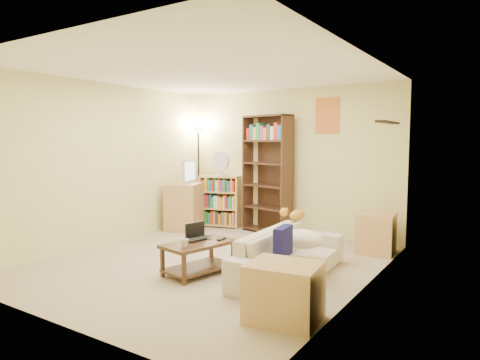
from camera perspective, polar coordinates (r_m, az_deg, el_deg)
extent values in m
plane|color=tan|center=(5.78, -4.02, -10.96)|extent=(4.50, 4.50, 0.00)
cube|color=#EFEEA1|center=(7.48, 6.32, 2.45)|extent=(4.00, 0.04, 2.50)
cube|color=#EFEEA1|center=(4.00, -23.85, -0.38)|extent=(4.00, 0.04, 2.50)
cube|color=#EFEEA1|center=(6.94, -17.43, 2.02)|extent=(0.04, 4.50, 2.50)
cube|color=#EFEEA1|center=(4.64, 16.04, 0.58)|extent=(0.04, 4.50, 2.50)
cube|color=white|center=(5.62, -4.19, 14.34)|extent=(4.00, 4.50, 0.04)
cube|color=red|center=(7.18, 11.55, 8.41)|extent=(0.40, 0.02, 0.58)
cube|color=black|center=(5.91, 19.13, 7.28)|extent=(0.12, 0.80, 0.03)
imported|color=beige|center=(5.15, 6.69, -9.83)|extent=(1.95, 0.92, 0.55)
cube|color=#141353|center=(4.70, 5.77, -8.16)|extent=(0.16, 0.37, 0.32)
ellipsoid|color=white|center=(5.10, 8.33, -7.75)|extent=(0.50, 0.36, 0.22)
ellipsoid|color=gold|center=(5.81, 7.66, -4.64)|extent=(0.35, 0.17, 0.14)
sphere|color=gold|center=(5.88, 5.87, -4.30)|extent=(0.12, 0.12, 0.12)
cube|color=#412A19|center=(5.25, -5.54, -8.48)|extent=(0.66, 0.96, 0.04)
cube|color=#412A19|center=(5.32, -5.51, -11.52)|extent=(0.62, 0.91, 0.03)
cube|color=#412A19|center=(5.22, -10.30, -10.58)|extent=(0.04, 0.04, 0.39)
cube|color=#412A19|center=(4.90, -7.48, -11.59)|extent=(0.04, 0.04, 0.39)
cube|color=#412A19|center=(5.68, -3.85, -9.20)|extent=(0.04, 0.04, 0.39)
cube|color=#412A19|center=(5.39, -0.90, -10.00)|extent=(0.04, 0.04, 0.39)
imported|color=black|center=(5.32, -5.14, -7.90)|extent=(0.42, 0.32, 0.03)
cube|color=white|center=(5.39, -6.02, -6.62)|extent=(0.07, 0.29, 0.19)
imported|color=silver|center=(5.01, -7.42, -8.36)|extent=(0.20, 0.20, 0.10)
cube|color=black|center=(5.35, -2.45, -7.85)|extent=(0.06, 0.16, 0.02)
cube|color=tan|center=(7.90, -7.23, -3.46)|extent=(0.79, 0.93, 0.84)
imported|color=black|center=(7.83, -7.29, 1.08)|extent=(0.77, 0.54, 0.41)
cube|color=#402618|center=(7.45, 3.62, 0.72)|extent=(0.97, 0.50, 2.05)
cube|color=tan|center=(8.02, -2.65, -2.85)|extent=(0.80, 0.49, 0.96)
cylinder|color=silver|center=(7.92, -2.44, 0.69)|extent=(0.19, 0.19, 0.04)
cylinder|color=silver|center=(7.91, -2.45, 1.41)|extent=(0.02, 0.02, 0.19)
cylinder|color=silver|center=(7.88, -2.58, 2.56)|extent=(0.34, 0.06, 0.34)
cylinder|color=black|center=(8.42, -5.47, -5.70)|extent=(0.28, 0.28, 0.03)
cylinder|color=black|center=(8.30, -5.52, 0.22)|extent=(0.03, 0.03, 1.77)
cone|color=beige|center=(8.27, -5.58, 6.63)|extent=(0.32, 0.32, 0.14)
cube|color=tan|center=(6.49, 17.69, -6.77)|extent=(0.54, 0.54, 0.57)
cube|color=tan|center=(3.97, 5.90, -14.63)|extent=(0.69, 0.60, 0.52)
cube|color=red|center=(7.18, 3.91, -7.14)|extent=(0.17, 0.13, 0.14)
cube|color=#1966B2|center=(7.00, 5.41, -7.35)|extent=(0.17, 0.13, 0.18)
cube|color=gold|center=(6.82, 7.00, -7.57)|extent=(0.17, 0.13, 0.21)
cube|color=#268C33|center=(6.65, 8.67, -8.12)|extent=(0.17, 0.13, 0.16)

